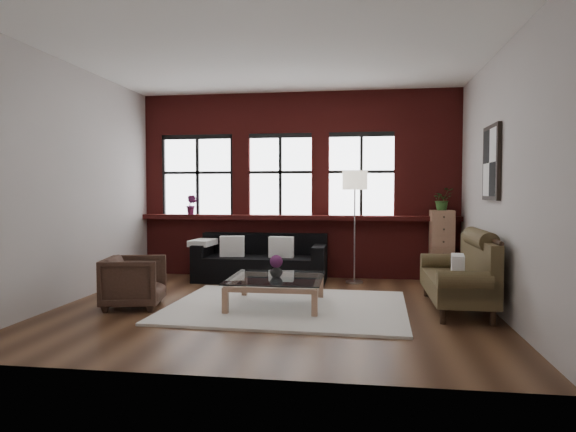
# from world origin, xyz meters

# --- Properties ---
(floor) EXTENTS (5.50, 5.50, 0.00)m
(floor) POSITION_xyz_m (0.00, 0.00, 0.00)
(floor) COLOR #402717
(floor) RESTS_ON ground
(ceiling) EXTENTS (5.50, 5.50, 0.00)m
(ceiling) POSITION_xyz_m (0.00, 0.00, 3.20)
(ceiling) COLOR white
(ceiling) RESTS_ON ground
(wall_back) EXTENTS (5.50, 0.00, 5.50)m
(wall_back) POSITION_xyz_m (0.00, 2.50, 1.60)
(wall_back) COLOR #B4ADA7
(wall_back) RESTS_ON ground
(wall_front) EXTENTS (5.50, 0.00, 5.50)m
(wall_front) POSITION_xyz_m (0.00, -2.50, 1.60)
(wall_front) COLOR #B4ADA7
(wall_front) RESTS_ON ground
(wall_left) EXTENTS (0.00, 5.00, 5.00)m
(wall_left) POSITION_xyz_m (-2.75, 0.00, 1.60)
(wall_left) COLOR #B4ADA7
(wall_left) RESTS_ON ground
(wall_right) EXTENTS (0.00, 5.00, 5.00)m
(wall_right) POSITION_xyz_m (2.75, 0.00, 1.60)
(wall_right) COLOR #B4ADA7
(wall_right) RESTS_ON ground
(brick_backwall) EXTENTS (5.50, 0.12, 3.20)m
(brick_backwall) POSITION_xyz_m (0.00, 2.44, 1.60)
(brick_backwall) COLOR maroon
(brick_backwall) RESTS_ON floor
(sill_ledge) EXTENTS (5.50, 0.30, 0.08)m
(sill_ledge) POSITION_xyz_m (0.00, 2.35, 1.04)
(sill_ledge) COLOR maroon
(sill_ledge) RESTS_ON brick_backwall
(window_left) EXTENTS (1.38, 0.10, 1.50)m
(window_left) POSITION_xyz_m (-1.80, 2.45, 1.75)
(window_left) COLOR black
(window_left) RESTS_ON brick_backwall
(window_mid) EXTENTS (1.38, 0.10, 1.50)m
(window_mid) POSITION_xyz_m (-0.30, 2.45, 1.75)
(window_mid) COLOR black
(window_mid) RESTS_ON brick_backwall
(window_right) EXTENTS (1.38, 0.10, 1.50)m
(window_right) POSITION_xyz_m (1.10, 2.45, 1.75)
(window_right) COLOR black
(window_right) RESTS_ON brick_backwall
(wall_poster) EXTENTS (0.05, 0.74, 0.94)m
(wall_poster) POSITION_xyz_m (2.72, 0.30, 1.85)
(wall_poster) COLOR black
(wall_poster) RESTS_ON wall_right
(shag_rug) EXTENTS (3.07, 2.45, 0.03)m
(shag_rug) POSITION_xyz_m (0.18, -0.00, 0.02)
(shag_rug) COLOR beige
(shag_rug) RESTS_ON floor
(dark_sofa) EXTENTS (2.16, 0.88, 0.78)m
(dark_sofa) POSITION_xyz_m (-0.55, 1.90, 0.39)
(dark_sofa) COLOR black
(dark_sofa) RESTS_ON floor
(pillow_a) EXTENTS (0.42, 0.21, 0.34)m
(pillow_a) POSITION_xyz_m (-1.01, 1.80, 0.58)
(pillow_a) COLOR silver
(pillow_a) RESTS_ON dark_sofa
(pillow_b) EXTENTS (0.41, 0.16, 0.34)m
(pillow_b) POSITION_xyz_m (-0.19, 1.80, 0.58)
(pillow_b) COLOR silver
(pillow_b) RESTS_ON dark_sofa
(vintage_settee) EXTENTS (0.80, 1.79, 0.96)m
(vintage_settee) POSITION_xyz_m (2.30, 0.23, 0.48)
(vintage_settee) COLOR #473A20
(vintage_settee) RESTS_ON floor
(pillow_settee) EXTENTS (0.19, 0.40, 0.34)m
(pillow_settee) POSITION_xyz_m (2.22, -0.31, 0.59)
(pillow_settee) COLOR silver
(pillow_settee) RESTS_ON vintage_settee
(armchair) EXTENTS (0.85, 0.83, 0.66)m
(armchair) POSITION_xyz_m (-1.77, -0.26, 0.33)
(armchair) COLOR #38251C
(armchair) RESTS_ON floor
(coffee_table) EXTENTS (1.21, 1.21, 0.40)m
(coffee_table) POSITION_xyz_m (0.03, 0.03, 0.19)
(coffee_table) COLOR #9F7356
(coffee_table) RESTS_ON shag_rug
(vase) EXTENTS (0.19, 0.19, 0.17)m
(vase) POSITION_xyz_m (0.03, 0.03, 0.47)
(vase) COLOR #B2B2B2
(vase) RESTS_ON coffee_table
(flowers) EXTENTS (0.17, 0.17, 0.17)m
(flowers) POSITION_xyz_m (0.03, 0.03, 0.59)
(flowers) COLOR #5C1F50
(flowers) RESTS_ON vase
(drawer_chest) EXTENTS (0.36, 0.36, 1.18)m
(drawer_chest) POSITION_xyz_m (2.40, 2.14, 0.59)
(drawer_chest) COLOR #9F7356
(drawer_chest) RESTS_ON floor
(potted_plant_top) EXTENTS (0.41, 0.38, 0.36)m
(potted_plant_top) POSITION_xyz_m (2.40, 2.14, 1.36)
(potted_plant_top) COLOR #2D5923
(potted_plant_top) RESTS_ON drawer_chest
(floor_lamp) EXTENTS (0.40, 0.40, 1.97)m
(floor_lamp) POSITION_xyz_m (1.00, 1.94, 0.99)
(floor_lamp) COLOR #A5A5A8
(floor_lamp) RESTS_ON floor
(sill_plant) EXTENTS (0.23, 0.21, 0.35)m
(sill_plant) POSITION_xyz_m (-1.88, 2.32, 1.26)
(sill_plant) COLOR #5C1F50
(sill_plant) RESTS_ON sill_ledge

